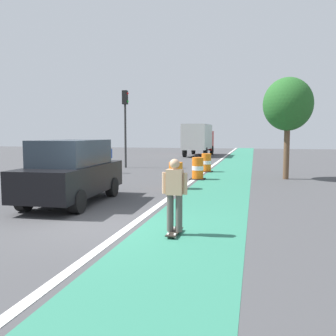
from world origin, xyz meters
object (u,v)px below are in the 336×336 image
(traffic_barrel_front, at_px, (176,176))
(pedestrian_crossing, at_px, (109,158))
(traffic_barrel_mid, at_px, (198,169))
(traffic_light_corner, at_px, (125,115))
(skateboarder_on_lane, at_px, (175,194))
(parked_suv_nearest, at_px, (72,171))
(delivery_truck_down_block, at_px, (199,138))
(street_tree_sidewalk, at_px, (288,105))
(traffic_barrel_back, at_px, (206,163))

(traffic_barrel_front, distance_m, pedestrian_crossing, 7.05)
(traffic_barrel_mid, bearing_deg, traffic_light_corner, 137.78)
(skateboarder_on_lane, xyz_separation_m, traffic_barrel_mid, (-1.03, 9.91, -0.38))
(parked_suv_nearest, height_order, traffic_barrel_mid, parked_suv_nearest)
(delivery_truck_down_block, xyz_separation_m, street_tree_sidewalk, (7.21, -18.35, 1.82))
(parked_suv_nearest, relative_size, traffic_barrel_front, 4.30)
(delivery_truck_down_block, xyz_separation_m, traffic_light_corner, (-2.71, -14.38, 1.65))
(delivery_truck_down_block, xyz_separation_m, pedestrian_crossing, (-2.45, -17.85, -0.98))
(traffic_barrel_mid, bearing_deg, pedestrian_crossing, 162.86)
(traffic_barrel_back, distance_m, traffic_light_corner, 6.50)
(parked_suv_nearest, relative_size, street_tree_sidewalk, 0.94)
(pedestrian_crossing, bearing_deg, traffic_barrel_back, 20.84)
(traffic_light_corner, distance_m, street_tree_sidewalk, 10.69)
(delivery_truck_down_block, relative_size, pedestrian_crossing, 4.73)
(delivery_truck_down_block, bearing_deg, traffic_barrel_front, -83.59)
(parked_suv_nearest, distance_m, pedestrian_crossing, 9.07)
(skateboarder_on_lane, bearing_deg, pedestrian_crossing, 119.08)
(parked_suv_nearest, xyz_separation_m, traffic_barrel_back, (2.92, 10.78, -0.50))
(traffic_barrel_mid, height_order, pedestrian_crossing, pedestrian_crossing)
(parked_suv_nearest, relative_size, delivery_truck_down_block, 0.62)
(delivery_truck_down_block, bearing_deg, parked_suv_nearest, -90.05)
(traffic_barrel_front, relative_size, pedestrian_crossing, 0.68)
(traffic_barrel_back, height_order, street_tree_sidewalk, street_tree_sidewalk)
(traffic_barrel_front, distance_m, traffic_barrel_mid, 3.30)
(traffic_barrel_back, bearing_deg, parked_suv_nearest, -105.15)
(delivery_truck_down_block, height_order, street_tree_sidewalk, street_tree_sidewalk)
(traffic_barrel_front, height_order, street_tree_sidewalk, street_tree_sidewalk)
(traffic_light_corner, bearing_deg, traffic_barrel_back, -14.36)
(traffic_barrel_back, bearing_deg, skateboarder_on_lane, -85.42)
(traffic_barrel_front, relative_size, delivery_truck_down_block, 0.14)
(skateboarder_on_lane, xyz_separation_m, street_tree_sidewalk, (3.23, 11.07, 2.76))
(traffic_barrel_front, bearing_deg, street_tree_sidewalk, 43.65)
(traffic_light_corner, height_order, street_tree_sidewalk, traffic_light_corner)
(parked_suv_nearest, relative_size, traffic_light_corner, 0.92)
(traffic_barrel_mid, bearing_deg, skateboarder_on_lane, -84.06)
(parked_suv_nearest, relative_size, pedestrian_crossing, 2.91)
(traffic_barrel_back, xyz_separation_m, street_tree_sidewalk, (4.32, -2.54, 3.14))
(traffic_light_corner, height_order, pedestrian_crossing, traffic_light_corner)
(traffic_barrel_back, bearing_deg, delivery_truck_down_block, 100.37)
(pedestrian_crossing, height_order, street_tree_sidewalk, street_tree_sidewalk)
(traffic_barrel_back, bearing_deg, traffic_barrel_mid, -89.08)
(traffic_barrel_front, height_order, pedestrian_crossing, pedestrian_crossing)
(traffic_barrel_mid, xyz_separation_m, traffic_barrel_back, (-0.06, 3.70, 0.00))
(delivery_truck_down_block, bearing_deg, traffic_barrel_back, -79.63)
(traffic_barrel_mid, bearing_deg, delivery_truck_down_block, 98.60)
(traffic_barrel_mid, relative_size, pedestrian_crossing, 0.68)
(parked_suv_nearest, height_order, traffic_barrel_back, parked_suv_nearest)
(traffic_barrel_front, bearing_deg, traffic_barrel_mid, 83.13)
(skateboarder_on_lane, height_order, traffic_barrel_mid, skateboarder_on_lane)
(pedestrian_crossing, distance_m, street_tree_sidewalk, 10.07)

